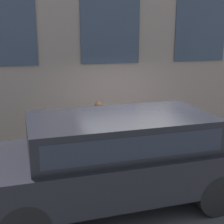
% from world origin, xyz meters
% --- Properties ---
extents(ground_plane, '(80.00, 80.00, 0.00)m').
position_xyz_m(ground_plane, '(0.00, 0.00, 0.00)').
color(ground_plane, '#38383A').
extents(sidewalk, '(2.32, 60.00, 0.16)m').
position_xyz_m(sidewalk, '(1.16, 0.00, 0.08)').
color(sidewalk, '#9E9B93').
rests_on(sidewalk, ground_plane).
extents(building_facade, '(0.33, 40.00, 7.20)m').
position_xyz_m(building_facade, '(2.46, 0.00, 3.61)').
color(building_facade, gray).
rests_on(building_facade, ground_plane).
extents(fire_hydrant, '(0.37, 0.48, 0.74)m').
position_xyz_m(fire_hydrant, '(0.37, 0.20, 0.54)').
color(fire_hydrant, red).
rests_on(fire_hydrant, sidewalk).
extents(person, '(0.32, 0.21, 1.34)m').
position_xyz_m(person, '(0.84, 0.74, 0.96)').
color(person, '#998466').
rests_on(person, sidewalk).
extents(parked_truck_charcoal_near, '(1.95, 5.21, 1.70)m').
position_xyz_m(parked_truck_charcoal_near, '(-1.32, 0.97, 0.99)').
color(parked_truck_charcoal_near, black).
rests_on(parked_truck_charcoal_near, ground_plane).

